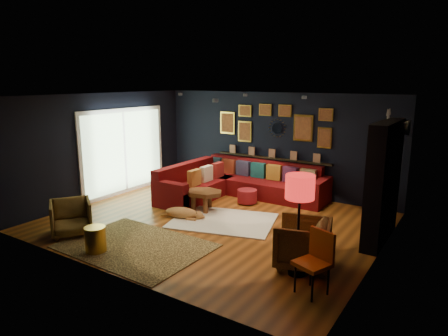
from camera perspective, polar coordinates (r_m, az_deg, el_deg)
The scene contains 20 objects.
floor at distance 8.42m, azimuth -1.46°, elevation -7.70°, with size 6.50×6.50×0.00m, color #984F1B.
room_walls at distance 8.01m, azimuth -1.53°, elevation 3.06°, with size 6.50×6.50×6.50m.
sectional at distance 10.09m, azimuth 1.47°, elevation -2.34°, with size 3.41×2.69×0.86m.
ledge at distance 10.41m, azimuth 6.89°, elevation 1.41°, with size 3.20×0.12×0.04m, color black.
gallery_wall at distance 10.32m, azimuth 7.05°, elevation 6.30°, with size 3.15×0.04×1.02m.
sunburst_mirror at distance 10.28m, azimuth 7.61°, elevation 5.66°, with size 0.47×0.16×0.47m.
fireplace at distance 7.77m, azimuth 21.71°, elevation -2.46°, with size 0.31×1.60×2.20m.
deer_head at distance 8.06m, azimuth 23.35°, elevation 5.39°, with size 0.50×0.28×0.45m.
sliding_door at distance 10.63m, azimuth -14.06°, elevation 2.35°, with size 0.06×2.80×2.20m.
ceiling_spots at distance 8.58m, azimuth 1.52°, elevation 10.18°, with size 3.30×2.50×0.06m.
shag_rug at distance 8.44m, azimuth -0.13°, elevation -7.54°, with size 2.09×1.52×0.03m, color white.
leopard_rug at distance 7.42m, azimuth -12.55°, elevation -10.82°, with size 2.55×1.82×0.01m, color tan.
coffee_table at distance 8.99m, azimuth -2.95°, elevation -3.81°, with size 1.01×0.84×0.44m.
pouf at distance 9.60m, azimuth 3.33°, elevation -4.00°, with size 0.47×0.47×0.31m, color maroon.
armchair_left at distance 8.19m, azimuth -21.04°, elevation -6.41°, with size 0.72×0.68×0.74m, color #AA7D33.
armchair_right at distance 6.51m, azimuth 11.18°, elevation -10.21°, with size 0.82×0.77×0.84m, color #AA7D33.
gold_stool at distance 7.30m, azimuth -17.89°, elevation -9.69°, with size 0.36×0.36×0.45m, color gold.
orange_chair at distance 5.76m, azimuth 13.06°, elevation -12.26°, with size 0.55×0.55×0.89m.
floor_lamp at distance 5.93m, azimuth 10.78°, elevation -3.35°, with size 0.43×0.43×1.56m.
dog at distance 8.61m, azimuth -6.09°, elevation -6.09°, with size 1.00×0.49×0.32m, color #C38646, non-canonical shape.
Camera 1 is at (4.49, -6.50, 2.91)m, focal length 32.00 mm.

